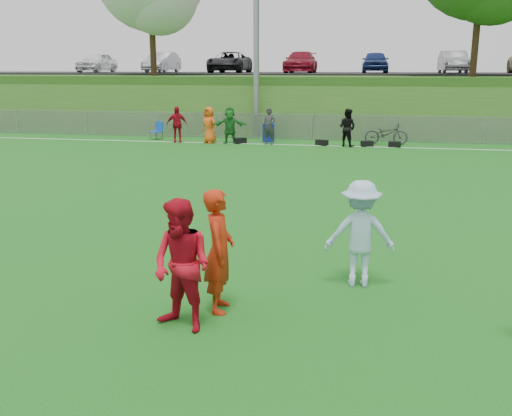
% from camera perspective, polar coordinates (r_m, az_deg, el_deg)
% --- Properties ---
extents(ground, '(120.00, 120.00, 0.00)m').
position_cam_1_polar(ground, '(9.22, -5.56, -8.66)').
color(ground, '#185A13').
rests_on(ground, ground).
extents(sideline_far, '(60.00, 0.10, 0.01)m').
position_cam_1_polar(sideline_far, '(26.51, 5.33, 6.26)').
color(sideline_far, white).
rests_on(sideline_far, ground).
extents(fence, '(58.00, 0.06, 1.30)m').
position_cam_1_polar(fence, '(28.41, 5.75, 8.07)').
color(fence, gray).
rests_on(fence, ground).
extents(light_pole, '(1.20, 0.40, 12.15)m').
position_cam_1_polar(light_pole, '(29.63, 0.03, 20.12)').
color(light_pole, gray).
rests_on(light_pole, ground).
extents(berm, '(120.00, 18.00, 3.00)m').
position_cam_1_polar(berm, '(39.29, 7.22, 10.90)').
color(berm, '#235417').
rests_on(berm, ground).
extents(parking_lot, '(120.00, 12.00, 0.10)m').
position_cam_1_polar(parking_lot, '(41.23, 7.47, 13.19)').
color(parking_lot, black).
rests_on(parking_lot, berm).
extents(car_row, '(32.04, 5.18, 1.44)m').
position_cam_1_polar(car_row, '(40.32, 5.71, 14.32)').
color(car_row, white).
rests_on(car_row, parking_lot).
extents(spectator_row, '(9.10, 0.96, 1.69)m').
position_cam_1_polar(spectator_row, '(26.85, -1.04, 8.23)').
color(spectator_row, '#AD0C1B').
rests_on(spectator_row, ground).
extents(gear_bags, '(7.69, 0.56, 0.26)m').
position_cam_1_polar(gear_bags, '(26.52, 7.40, 6.48)').
color(gear_bags, black).
rests_on(gear_bags, ground).
extents(player_red_left, '(0.53, 0.73, 1.84)m').
position_cam_1_polar(player_red_left, '(8.36, -3.72, -4.30)').
color(player_red_left, '#B4240C').
rests_on(player_red_left, ground).
extents(player_red_center, '(1.09, 0.98, 1.84)m').
position_cam_1_polar(player_red_center, '(7.80, -7.41, -5.76)').
color(player_red_center, red).
rests_on(player_red_center, ground).
extents(player_blue, '(1.20, 0.76, 1.77)m').
position_cam_1_polar(player_blue, '(9.47, 10.37, -2.54)').
color(player_blue, '#A4C8E4').
rests_on(player_blue, ground).
extents(recycling_bin, '(0.65, 0.65, 0.88)m').
position_cam_1_polar(recycling_bin, '(27.70, 1.25, 7.56)').
color(recycling_bin, '#1022AE').
rests_on(recycling_bin, ground).
extents(camp_chair, '(0.63, 0.64, 0.88)m').
position_cam_1_polar(camp_chair, '(29.00, -9.91, 7.28)').
color(camp_chair, '#104AB5').
rests_on(camp_chair, ground).
extents(bicycle, '(1.95, 0.69, 1.02)m').
position_cam_1_polar(bicycle, '(27.35, 12.90, 7.28)').
color(bicycle, '#29292B').
rests_on(bicycle, ground).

